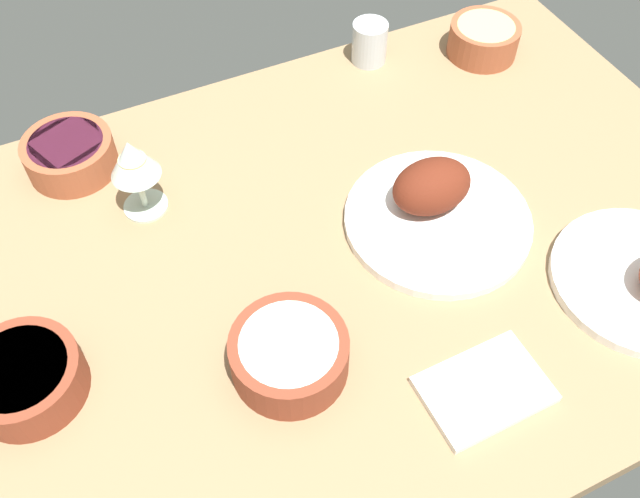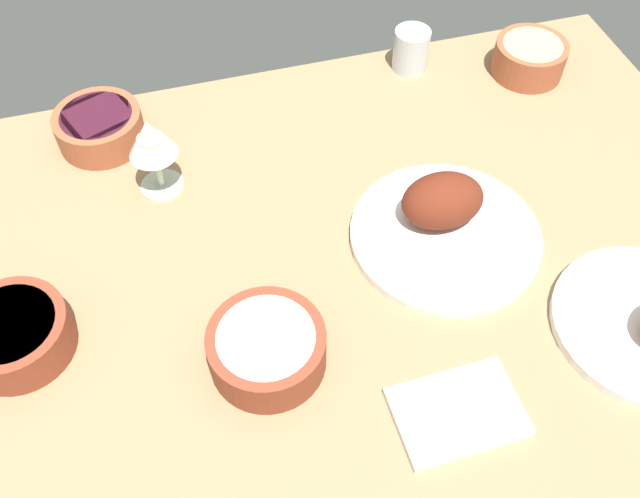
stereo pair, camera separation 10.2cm
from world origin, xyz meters
The scene contains 9 objects.
dining_table centered at (0.00, 0.00, 2.00)cm, with size 140.00×90.00×4.00cm, color #937551.
plate_center_main centered at (19.37, -0.53, 6.66)cm, with size 28.95×28.95×9.32cm.
bowl_cream centered at (-11.46, -14.91, 7.46)cm, with size 15.65×15.65×6.40cm.
bowl_potatoes centered at (49.24, 31.47, 7.35)cm, with size 13.20×13.20×6.20cm.
bowl_sauce centered at (-43.31, -3.56, 7.29)cm, with size 15.05×15.05×6.08cm.
bowl_onions centered at (-28.95, 34.41, 7.14)cm, with size 14.66×14.66×5.79cm.
wine_glass centered at (-20.71, 20.87, 13.93)cm, with size 7.60×7.60×14.00cm.
water_tumbler centered at (28.65, 38.92, 7.91)cm, with size 6.63×6.63×7.82cm, color silver.
folded_napkin centered at (9.96, -28.99, 4.60)cm, with size 16.16×11.16×1.20cm, color white.
Camera 2 is at (-17.07, -60.01, 87.07)cm, focal length 38.88 mm.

